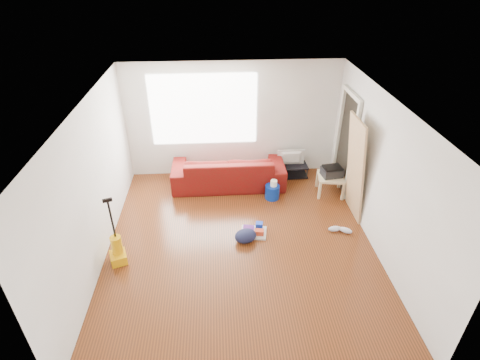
{
  "coord_description": "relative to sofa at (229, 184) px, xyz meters",
  "views": [
    {
      "loc": [
        -0.33,
        -4.91,
        4.33
      ],
      "look_at": [
        0.03,
        0.6,
        0.93
      ],
      "focal_mm": 28.0,
      "sensor_mm": 36.0,
      "label": 1
    }
  ],
  "objects": [
    {
      "name": "door_panel",
      "position": [
        2.25,
        -1.17,
        0.0
      ],
      "size": [
        0.24,
        0.78,
        1.93
      ],
      "primitive_type": "cube",
      "rotation": [
        0.0,
        -0.1,
        0.0
      ],
      "color": "#AC7848",
      "rests_on": "ground"
    },
    {
      "name": "room",
      "position": [
        0.2,
        -1.8,
        1.25
      ],
      "size": [
        4.51,
        5.01,
        2.51
      ],
      "color": "#412412",
      "rests_on": "ground"
    },
    {
      "name": "printer",
      "position": [
        2.07,
        -0.48,
        0.52
      ],
      "size": [
        0.44,
        0.35,
        0.21
      ],
      "rotation": [
        0.0,
        0.0,
        0.14
      ],
      "color": "black",
      "rests_on": "side_table"
    },
    {
      "name": "tv_stand",
      "position": [
        1.39,
        0.27,
        0.14
      ],
      "size": [
        0.74,
        0.44,
        0.27
      ],
      "rotation": [
        0.0,
        0.0,
        0.03
      ],
      "color": "black",
      "rests_on": "ground"
    },
    {
      "name": "side_table",
      "position": [
        2.07,
        -0.48,
        0.35
      ],
      "size": [
        0.58,
        0.58,
        0.42
      ],
      "rotation": [
        0.0,
        0.0,
        -0.15
      ],
      "color": "#CEBB84",
      "rests_on": "ground"
    },
    {
      "name": "vacuum",
      "position": [
        -1.88,
        -2.22,
        0.22
      ],
      "size": [
        0.33,
        0.35,
        1.19
      ],
      "rotation": [
        0.0,
        0.0,
        0.33
      ],
      "color": "#DB9C08",
      "rests_on": "ground"
    },
    {
      "name": "sofa",
      "position": [
        0.0,
        0.0,
        0.0
      ],
      "size": [
        2.37,
        0.93,
        0.69
      ],
      "primitive_type": "imported",
      "rotation": [
        0.0,
        0.0,
        3.14
      ],
      "color": "#47150D",
      "rests_on": "ground"
    },
    {
      "name": "tv",
      "position": [
        1.39,
        0.27,
        0.44
      ],
      "size": [
        0.59,
        0.08,
        0.34
      ],
      "primitive_type": "imported",
      "rotation": [
        0.0,
        0.0,
        3.14
      ],
      "color": "black",
      "rests_on": "tv_stand"
    },
    {
      "name": "bucket",
      "position": [
        0.86,
        -0.59,
        0.0
      ],
      "size": [
        0.37,
        0.37,
        0.29
      ],
      "primitive_type": "cylinder",
      "rotation": [
        0.0,
        0.0,
        0.32
      ],
      "color": "#072994",
      "rests_on": "ground"
    },
    {
      "name": "cleaning_tray",
      "position": [
        0.39,
        -1.67,
        0.05
      ],
      "size": [
        0.5,
        0.43,
        0.16
      ],
      "rotation": [
        0.0,
        0.0,
        -0.17
      ],
      "color": "silver",
      "rests_on": "ground"
    },
    {
      "name": "backpack",
      "position": [
        0.22,
        -1.87,
        0.0
      ],
      "size": [
        0.47,
        0.43,
        0.21
      ],
      "primitive_type": "ellipsoid",
      "rotation": [
        0.0,
        0.0,
        0.36
      ],
      "color": "#131733",
      "rests_on": "ground"
    },
    {
      "name": "sneakers",
      "position": [
        1.93,
        -1.74,
        0.05
      ],
      "size": [
        0.43,
        0.22,
        0.1
      ],
      "rotation": [
        0.0,
        0.0,
        -0.37
      ],
      "color": "silver",
      "rests_on": "ground"
    },
    {
      "name": "toilet_paper",
      "position": [
        0.89,
        -0.59,
        0.21
      ],
      "size": [
        0.14,
        0.14,
        0.12
      ],
      "primitive_type": "cylinder",
      "color": "white",
      "rests_on": "bucket"
    }
  ]
}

